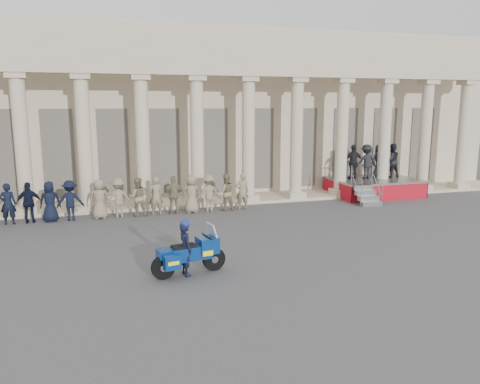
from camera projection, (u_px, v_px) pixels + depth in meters
name	position (u px, v px, depth m)	size (l,w,h in m)	color
ground	(207.00, 257.00, 15.32)	(90.00, 90.00, 0.00)	#424245
building	(154.00, 112.00, 28.41)	(40.00, 12.50, 9.00)	#BEAC8E
officer_rank	(37.00, 202.00, 19.75)	(18.99, 0.66, 1.75)	black
reviewing_stand	(373.00, 168.00, 25.71)	(4.58, 4.31, 2.81)	gray
motorcycle	(190.00, 254.00, 13.69)	(2.28, 1.10, 1.47)	black
rider	(186.00, 248.00, 13.59)	(0.49, 0.65, 1.69)	black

